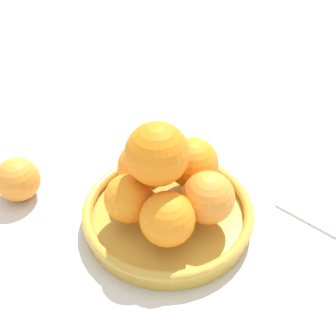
{
  "coord_description": "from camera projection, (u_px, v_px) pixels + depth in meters",
  "views": [
    {
      "loc": [
        0.43,
        0.16,
        0.51
      ],
      "look_at": [
        0.0,
        0.0,
        0.1
      ],
      "focal_mm": 50.0,
      "sensor_mm": 36.0,
      "label": 1
    }
  ],
  "objects": [
    {
      "name": "ground_plane",
      "position": [
        168.0,
        222.0,
        0.68
      ],
      "size": [
        4.0,
        4.0,
        0.0
      ],
      "primitive_type": "plane",
      "color": "beige"
    },
    {
      "name": "fruit_bowl",
      "position": [
        168.0,
        214.0,
        0.67
      ],
      "size": [
        0.24,
        0.24,
        0.03
      ],
      "color": "gold",
      "rests_on": "ground_plane"
    },
    {
      "name": "orange_pile",
      "position": [
        167.0,
        179.0,
        0.63
      ],
      "size": [
        0.19,
        0.18,
        0.14
      ],
      "color": "orange",
      "rests_on": "fruit_bowl"
    },
    {
      "name": "stray_orange",
      "position": [
        18.0,
        179.0,
        0.7
      ],
      "size": [
        0.07,
        0.07,
        0.07
      ],
      "primitive_type": "sphere",
      "color": "orange",
      "rests_on": "ground_plane"
    }
  ]
}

